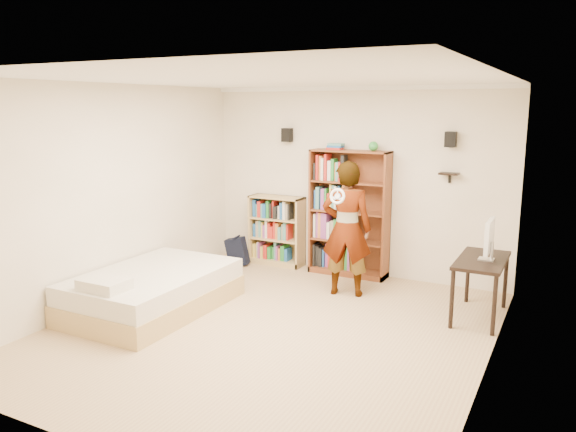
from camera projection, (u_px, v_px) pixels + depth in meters
name	position (u px, v px, depth m)	size (l,w,h in m)	color
ground	(271.00, 330.00, 6.19)	(4.50, 5.00, 0.01)	tan
room_shell	(270.00, 171.00, 5.85)	(4.52, 5.02, 2.71)	white
crown_molding	(269.00, 82.00, 5.68)	(4.50, 5.00, 0.06)	white
speaker_left	(287.00, 135.00, 8.37)	(0.14, 0.12, 0.20)	black
speaker_right	(451.00, 139.00, 7.28)	(0.14, 0.12, 0.20)	black
wall_shelf	(449.00, 174.00, 7.38)	(0.25, 0.16, 0.03)	black
tall_bookshelf	(349.00, 214.00, 8.05)	(1.15, 0.33, 1.82)	brown
low_bookshelf	(277.00, 231.00, 8.67)	(0.85, 0.32, 1.07)	tan
computer_desk	(480.00, 288.00, 6.49)	(0.52, 1.04, 0.71)	black
imac	(487.00, 240.00, 6.33)	(0.09, 0.46, 0.46)	white
daybed	(153.00, 286.00, 6.75)	(1.32, 2.04, 0.60)	silver
person	(347.00, 229.00, 7.20)	(0.64, 0.42, 1.75)	black
wii_wheel	(337.00, 196.00, 6.83)	(0.20, 0.20, 0.03)	white
navy_bag	(237.00, 251.00, 8.67)	(0.33, 0.21, 0.44)	black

